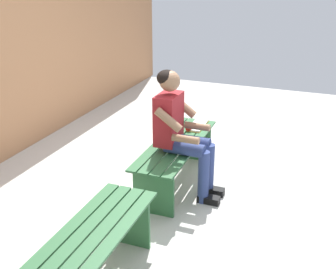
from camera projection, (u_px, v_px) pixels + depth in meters
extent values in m
cube|color=beige|center=(252.00, 255.00, 3.45)|extent=(10.00, 7.00, 0.04)
cube|color=#2D6038|center=(161.00, 141.00, 4.42)|extent=(1.52, 0.13, 0.02)
cube|color=#2D6038|center=(171.00, 143.00, 4.39)|extent=(1.52, 0.13, 0.02)
cube|color=#2D6038|center=(182.00, 144.00, 4.35)|extent=(1.52, 0.13, 0.02)
cube|color=#2D6038|center=(192.00, 146.00, 4.31)|extent=(1.52, 0.13, 0.02)
cube|color=#2D6038|center=(194.00, 142.00, 5.01)|extent=(0.04, 0.40, 0.45)
cube|color=#2D6038|center=(153.00, 192.00, 3.90)|extent=(0.04, 0.40, 0.45)
cube|color=#2D6038|center=(63.00, 235.00, 2.89)|extent=(1.51, 0.13, 0.02)
cube|color=#2D6038|center=(78.00, 239.00, 2.86)|extent=(1.51, 0.13, 0.02)
cube|color=#2D6038|center=(93.00, 243.00, 2.82)|extent=(1.51, 0.13, 0.02)
cube|color=#2D6038|center=(108.00, 246.00, 2.78)|extent=(1.51, 0.13, 0.02)
cube|color=#2D6038|center=(127.00, 220.00, 3.48)|extent=(0.04, 0.40, 0.45)
cube|color=maroon|center=(169.00, 119.00, 4.10)|extent=(0.34, 0.20, 0.50)
sphere|color=#936B4C|center=(170.00, 81.00, 3.95)|extent=(0.20, 0.20, 0.20)
ellipsoid|color=black|center=(167.00, 78.00, 3.95)|extent=(0.20, 0.19, 0.15)
cylinder|color=navy|center=(190.00, 142.00, 4.21)|extent=(0.13, 0.40, 0.13)
cylinder|color=navy|center=(185.00, 149.00, 4.05)|extent=(0.13, 0.40, 0.13)
cylinder|color=navy|center=(209.00, 169.00, 4.24)|extent=(0.11, 0.11, 0.54)
cube|color=black|center=(213.00, 191.00, 4.31)|extent=(0.10, 0.22, 0.07)
cylinder|color=navy|center=(203.00, 177.00, 4.09)|extent=(0.11, 0.11, 0.54)
cube|color=black|center=(208.00, 199.00, 4.16)|extent=(0.10, 0.22, 0.07)
cylinder|color=#936B4C|center=(184.00, 107.00, 4.23)|extent=(0.08, 0.28, 0.23)
cylinder|color=#936B4C|center=(197.00, 126.00, 4.22)|extent=(0.07, 0.26, 0.07)
cylinder|color=#936B4C|center=(168.00, 120.00, 3.87)|extent=(0.08, 0.28, 0.23)
cylinder|color=#936B4C|center=(186.00, 139.00, 3.91)|extent=(0.07, 0.26, 0.07)
sphere|color=red|center=(188.00, 128.00, 4.65)|extent=(0.07, 0.07, 0.07)
cube|color=white|center=(200.00, 122.00, 4.89)|extent=(0.20, 0.15, 0.02)
cube|color=white|center=(195.00, 128.00, 4.72)|extent=(0.20, 0.15, 0.02)
cube|color=#BF8C1E|center=(198.00, 126.00, 4.81)|extent=(0.41, 0.17, 0.01)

